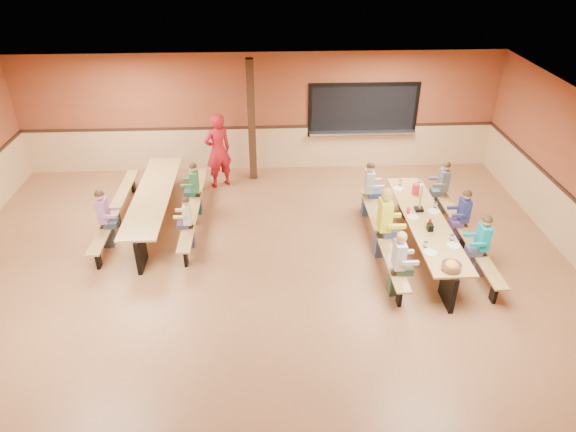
{
  "coord_description": "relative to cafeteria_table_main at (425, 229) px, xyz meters",
  "views": [
    {
      "loc": [
        0.12,
        -7.39,
        5.86
      ],
      "look_at": [
        0.49,
        0.51,
        1.15
      ],
      "focal_mm": 32.0,
      "sensor_mm": 36.0,
      "label": 1
    }
  ],
  "objects": [
    {
      "name": "ground",
      "position": [
        -3.18,
        -0.92,
        -0.53
      ],
      "size": [
        12.0,
        12.0,
        0.0
      ],
      "primitive_type": "plane",
      "color": "brown",
      "rests_on": "ground"
    },
    {
      "name": "room_envelope",
      "position": [
        -3.18,
        -0.92,
        0.16
      ],
      "size": [
        12.04,
        10.04,
        3.02
      ],
      "color": "brown",
      "rests_on": "ground"
    },
    {
      "name": "kitchen_pass_through",
      "position": [
        -0.58,
        4.04,
        0.96
      ],
      "size": [
        2.78,
        0.28,
        1.38
      ],
      "color": "black",
      "rests_on": "ground"
    },
    {
      "name": "structural_post",
      "position": [
        -3.38,
        3.48,
        0.97
      ],
      "size": [
        0.18,
        0.18,
        3.0
      ],
      "primitive_type": "cube",
      "color": "#301C10",
      "rests_on": "ground"
    },
    {
      "name": "cafeteria_table_main",
      "position": [
        0.0,
        0.0,
        0.0
      ],
      "size": [
        1.91,
        3.7,
        0.74
      ],
      "color": "#A57E41",
      "rests_on": "ground"
    },
    {
      "name": "cafeteria_table_second",
      "position": [
        -5.46,
        1.33,
        0.0
      ],
      "size": [
        1.91,
        3.7,
        0.74
      ],
      "color": "#A57E41",
      "rests_on": "ground"
    },
    {
      "name": "seated_child_white_left",
      "position": [
        -0.83,
        -1.24,
        0.1
      ],
      "size": [
        0.39,
        0.32,
        1.25
      ],
      "primitive_type": null,
      "color": "silver",
      "rests_on": "ground"
    },
    {
      "name": "seated_adult_yellow",
      "position": [
        -0.83,
        -0.04,
        0.19
      ],
      "size": [
        0.48,
        0.39,
        1.43
      ],
      "primitive_type": null,
      "color": "yellow",
      "rests_on": "ground"
    },
    {
      "name": "seated_child_grey_left",
      "position": [
        -0.83,
        1.53,
        0.09
      ],
      "size": [
        0.38,
        0.31,
        1.24
      ],
      "primitive_type": null,
      "color": "#BABABA",
      "rests_on": "ground"
    },
    {
      "name": "seated_child_teal_right",
      "position": [
        0.82,
        -0.75,
        0.09
      ],
      "size": [
        0.38,
        0.31,
        1.23
      ],
      "primitive_type": null,
      "color": "#0D8E9C",
      "rests_on": "ground"
    },
    {
      "name": "seated_child_navy_right",
      "position": [
        0.82,
        0.25,
        0.08
      ],
      "size": [
        0.37,
        0.3,
        1.21
      ],
      "primitive_type": null,
      "color": "navy",
      "rests_on": "ground"
    },
    {
      "name": "seated_child_char_right",
      "position": [
        0.82,
        1.55,
        0.08
      ],
      "size": [
        0.37,
        0.31,
        1.22
      ],
      "primitive_type": null,
      "color": "#4E5457",
      "rests_on": "ground"
    },
    {
      "name": "seated_child_purple_sec",
      "position": [
        -6.28,
        0.54,
        0.09
      ],
      "size": [
        0.38,
        0.31,
        1.24
      ],
      "primitive_type": null,
      "color": "#9E6396",
      "rests_on": "ground"
    },
    {
      "name": "seated_child_green_sec",
      "position": [
        -4.63,
        1.77,
        0.07
      ],
      "size": [
        0.36,
        0.3,
        1.2
      ],
      "primitive_type": null,
      "color": "#337143",
      "rests_on": "ground"
    },
    {
      "name": "seated_child_tan_sec",
      "position": [
        -4.63,
        0.43,
        0.03
      ],
      "size": [
        0.32,
        0.26,
        1.1
      ],
      "primitive_type": null,
      "color": "beige",
      "rests_on": "ground"
    },
    {
      "name": "standing_woman",
      "position": [
        -4.2,
        3.09,
        0.4
      ],
      "size": [
        0.8,
        0.72,
        1.85
      ],
      "primitive_type": "imported",
      "rotation": [
        0.0,
        0.0,
        3.66
      ],
      "color": "#AA131E",
      "rests_on": "ground"
    },
    {
      "name": "punch_pitcher",
      "position": [
        0.06,
        1.06,
        0.32
      ],
      "size": [
        0.16,
        0.16,
        0.22
      ],
      "primitive_type": "cylinder",
      "color": "red",
      "rests_on": "cafeteria_table_main"
    },
    {
      "name": "chip_bowl",
      "position": [
        -0.04,
        -1.6,
        0.29
      ],
      "size": [
        0.32,
        0.32,
        0.15
      ],
      "primitive_type": null,
      "color": "#FFA228",
      "rests_on": "cafeteria_table_main"
    },
    {
      "name": "napkin_dispenser",
      "position": [
        -0.04,
        -0.37,
        0.28
      ],
      "size": [
        0.1,
        0.14,
        0.13
      ],
      "primitive_type": "cube",
      "color": "black",
      "rests_on": "cafeteria_table_main"
    },
    {
      "name": "condiment_mustard",
      "position": [
        -0.08,
        -0.28,
        0.3
      ],
      "size": [
        0.06,
        0.06,
        0.17
      ],
      "primitive_type": "cylinder",
      "color": "yellow",
      "rests_on": "cafeteria_table_main"
    },
    {
      "name": "condiment_ketchup",
      "position": [
        -0.01,
        -0.24,
        0.3
      ],
      "size": [
        0.06,
        0.06,
        0.17
      ],
      "primitive_type": "cylinder",
      "color": "#B2140F",
      "rests_on": "cafeteria_table_main"
    },
    {
      "name": "table_paddle",
      "position": [
        -0.05,
        0.36,
        0.35
      ],
      "size": [
        0.16,
        0.16,
        0.56
      ],
      "color": "black",
      "rests_on": "cafeteria_table_main"
    },
    {
      "name": "place_settings",
      "position": [
        -0.0,
        -0.0,
        0.27
      ],
      "size": [
        0.65,
        3.3,
        0.11
      ],
      "primitive_type": null,
      "color": "beige",
      "rests_on": "cafeteria_table_main"
    }
  ]
}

